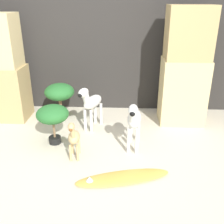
# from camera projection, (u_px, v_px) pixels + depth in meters

# --- Properties ---
(ground_plane) EXTENTS (14.00, 14.00, 0.00)m
(ground_plane) POSITION_uv_depth(u_px,v_px,m) (82.00, 162.00, 3.06)
(ground_plane) COLOR beige
(wall_back) EXTENTS (6.40, 0.08, 2.20)m
(wall_back) POSITION_uv_depth(u_px,v_px,m) (95.00, 43.00, 4.21)
(wall_back) COLOR #2D2B28
(wall_back) RESTS_ON ground_plane
(rock_pillar_left) EXTENTS (0.65, 0.49, 1.59)m
(rock_pillar_left) POSITION_uv_depth(u_px,v_px,m) (2.00, 72.00, 3.93)
(rock_pillar_left) COLOR tan
(rock_pillar_left) RESTS_ON ground_plane
(rock_pillar_right) EXTENTS (0.65, 0.49, 1.69)m
(rock_pillar_right) POSITION_uv_depth(u_px,v_px,m) (185.00, 69.00, 3.78)
(rock_pillar_right) COLOR #DBC184
(rock_pillar_right) RESTS_ON ground_plane
(zebra_right) EXTENTS (0.21, 0.57, 0.68)m
(zebra_right) POSITION_uv_depth(u_px,v_px,m) (134.00, 119.00, 3.17)
(zebra_right) COLOR silver
(zebra_right) RESTS_ON ground_plane
(zebra_left) EXTENTS (0.34, 0.56, 0.68)m
(zebra_left) POSITION_uv_depth(u_px,v_px,m) (91.00, 102.00, 3.69)
(zebra_left) COLOR silver
(zebra_left) RESTS_ON ground_plane
(giraffe_figurine) EXTENTS (0.15, 0.37, 0.53)m
(giraffe_figurine) POSITION_uv_depth(u_px,v_px,m) (74.00, 137.00, 3.03)
(giraffe_figurine) COLOR tan
(giraffe_figurine) RESTS_ON ground_plane
(potted_palm_front) EXTENTS (0.41, 0.41, 0.53)m
(potted_palm_front) POSITION_uv_depth(u_px,v_px,m) (53.00, 116.00, 3.32)
(potted_palm_front) COLOR black
(potted_palm_front) RESTS_ON ground_plane
(potted_palm_back) EXTENTS (0.46, 0.46, 0.57)m
(potted_palm_back) POSITION_uv_depth(u_px,v_px,m) (60.00, 93.00, 4.04)
(potted_palm_back) COLOR black
(potted_palm_back) RESTS_ON ground_plane
(surfboard) EXTENTS (1.05, 0.50, 0.09)m
(surfboard) POSITION_uv_depth(u_px,v_px,m) (122.00, 178.00, 2.77)
(surfboard) COLOR gold
(surfboard) RESTS_ON ground_plane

